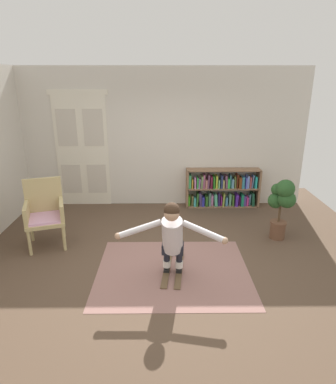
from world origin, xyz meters
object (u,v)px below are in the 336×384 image
wicker_chair (45,211)px  skis_pair (173,269)px  bookshelf (222,189)px  potted_plant (282,202)px  person_skier (172,234)px

wicker_chair → skis_pair: 2.34m
bookshelf → wicker_chair: bearing=-151.9°
wicker_chair → skis_pair: size_ratio=1.17×
bookshelf → potted_plant: 1.76m
wicker_chair → person_skier: person_skier is taller
bookshelf → skis_pair: (-1.12, -2.58, -0.35)m
bookshelf → wicker_chair: 3.65m
person_skier → bookshelf: bearing=67.6°
wicker_chair → potted_plant: size_ratio=1.01×
wicker_chair → skis_pair: wicker_chair is taller
skis_pair → person_skier: 0.67m
potted_plant → person_skier: 2.22m
potted_plant → skis_pair: 2.22m
bookshelf → potted_plant: bearing=-64.6°
bookshelf → person_skier: 2.99m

